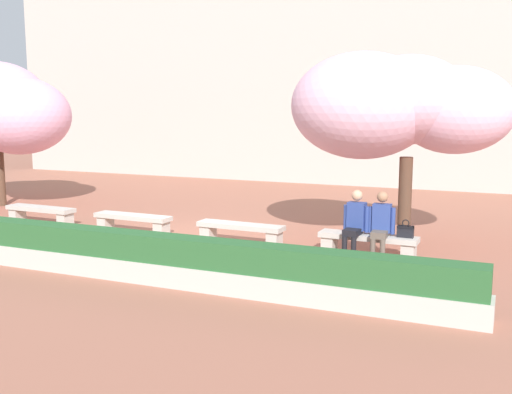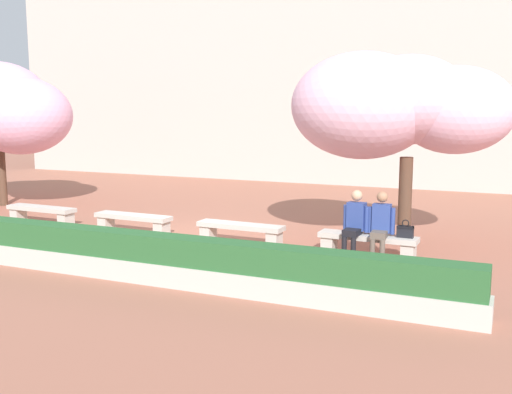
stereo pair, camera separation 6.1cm
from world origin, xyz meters
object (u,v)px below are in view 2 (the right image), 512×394
stone_bench_near_east (368,242)px  cherry_tree_main (395,105)px  stone_bench_west_end (41,212)px  person_seated_right (381,223)px  stone_bench_near_west (133,221)px  handbag (405,231)px  stone_bench_center (240,230)px  person_seated_left (355,221)px

stone_bench_near_east → cherry_tree_main: 2.93m
stone_bench_west_end → person_seated_right: person_seated_right is taller
stone_bench_near_west → handbag: handbag is taller
stone_bench_center → handbag: size_ratio=5.60×
person_seated_right → cherry_tree_main: size_ratio=0.29×
stone_bench_center → cherry_tree_main: bearing=25.7°
person_seated_left → handbag: size_ratio=3.81×
stone_bench_near_east → cherry_tree_main: bearing=83.1°
stone_bench_center → person_seated_right: (2.94, -0.05, 0.39)m
stone_bench_near_west → person_seated_right: bearing=-0.5°
stone_bench_near_west → stone_bench_center: size_ratio=1.00×
person_seated_left → cherry_tree_main: 2.65m
stone_bench_center → person_seated_left: size_ratio=1.47×
stone_bench_near_east → handbag: 0.75m
stone_bench_near_east → stone_bench_west_end: bearing=180.0°
stone_bench_near_east → person_seated_left: (-0.25, -0.05, 0.39)m
person_seated_left → person_seated_right: same height
stone_bench_near_west → stone_bench_center: (2.69, 0.00, 0.00)m
stone_bench_west_end → handbag: bearing=0.1°
stone_bench_center → handbag: 3.40m
stone_bench_near_east → cherry_tree_main: cherry_tree_main is taller
stone_bench_near_east → person_seated_right: bearing=-12.2°
stone_bench_west_end → person_seated_left: (7.82, -0.05, 0.39)m
person_seated_right → person_seated_left: bearing=180.0°
stone_bench_near_west → person_seated_left: person_seated_left is taller
person_seated_left → cherry_tree_main: size_ratio=0.29×
person_seated_left → person_seated_right: 0.50m
stone_bench_near_east → person_seated_right: (0.25, -0.05, 0.39)m
stone_bench_near_east → stone_bench_center: bearing=180.0°
stone_bench_center → stone_bench_west_end: bearing=-180.0°
person_seated_left → stone_bench_near_east: bearing=12.0°
stone_bench_west_end → stone_bench_near_east: (8.07, 0.00, 0.00)m
stone_bench_west_end → handbag: size_ratio=5.60×
stone_bench_west_end → handbag: handbag is taller
stone_bench_center → handbag: (3.39, 0.02, 0.27)m
cherry_tree_main → person_seated_right: bearing=-86.8°
person_seated_left → stone_bench_west_end: bearing=179.6°
stone_bench_west_end → stone_bench_center: size_ratio=1.00×
stone_bench_center → person_seated_left: (2.44, -0.05, 0.39)m
person_seated_left → person_seated_right: (0.50, -0.00, 0.00)m
stone_bench_near_west → person_seated_left: bearing=-0.6°
stone_bench_center → stone_bench_near_west: bearing=-180.0°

